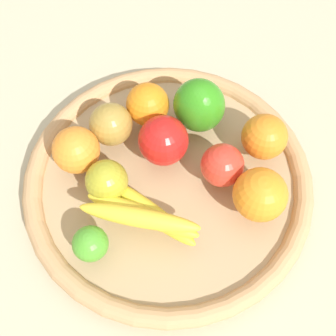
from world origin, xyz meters
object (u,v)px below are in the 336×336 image
(apple_1, at_px, (222,165))
(orange_2, at_px, (148,104))
(apple_3, at_px, (111,124))
(orange_0, at_px, (76,150))
(orange_3, at_px, (264,137))
(orange_1, at_px, (260,195))
(banana_bunch, at_px, (143,214))
(lime_0, at_px, (90,244))
(apple_2, at_px, (166,140))
(bell_pepper, at_px, (199,106))
(apple_0, at_px, (107,181))

(apple_1, height_order, orange_2, orange_2)
(apple_3, bearing_deg, orange_0, 123.97)
(orange_3, xyz_separation_m, orange_1, (-0.10, 0.04, 0.00))
(banana_bunch, xyz_separation_m, orange_3, (0.09, -0.21, 0.01))
(orange_2, relative_size, lime_0, 1.39)
(apple_2, height_order, bell_pepper, bell_pepper)
(orange_1, xyz_separation_m, orange_2, (0.20, 0.13, -0.00))
(apple_0, bearing_deg, apple_1, -92.22)
(banana_bunch, bearing_deg, apple_2, -26.25)
(apple_0, relative_size, orange_3, 0.89)
(orange_3, relative_size, orange_0, 0.98)
(apple_1, height_order, orange_1, orange_1)
(apple_0, distance_m, orange_2, 0.15)
(orange_0, bearing_deg, lime_0, -178.00)
(orange_2, height_order, orange_0, orange_0)
(orange_1, xyz_separation_m, orange_0, (0.13, 0.26, -0.00))
(banana_bunch, bearing_deg, apple_1, -67.49)
(lime_0, bearing_deg, apple_2, -43.64)
(orange_1, bearing_deg, bell_pepper, 17.47)
(apple_1, relative_size, banana_bunch, 0.39)
(banana_bunch, bearing_deg, orange_3, -66.49)
(banana_bunch, bearing_deg, orange_1, -92.43)
(orange_1, height_order, orange_0, orange_1)
(orange_0, bearing_deg, apple_0, -146.32)
(apple_0, height_order, bell_pepper, bell_pepper)
(banana_bunch, height_order, orange_1, orange_1)
(apple_0, relative_size, banana_bunch, 0.37)
(apple_2, relative_size, banana_bunch, 0.46)
(orange_3, bearing_deg, apple_1, 115.19)
(bell_pepper, xyz_separation_m, orange_0, (-0.04, 0.20, -0.01))
(bell_pepper, bearing_deg, apple_2, 71.21)
(apple_1, xyz_separation_m, orange_2, (0.13, 0.09, 0.00))
(apple_0, distance_m, banana_bunch, 0.08)
(apple_3, xyz_separation_m, orange_2, (0.03, -0.06, 0.00))
(apple_3, bearing_deg, bell_pepper, -89.87)
(orange_1, distance_m, orange_2, 0.24)
(bell_pepper, xyz_separation_m, lime_0, (-0.19, 0.20, -0.02))
(apple_2, distance_m, orange_3, 0.15)
(orange_2, xyz_separation_m, lime_0, (-0.22, 0.12, -0.01))
(apple_2, xyz_separation_m, bell_pepper, (0.05, -0.06, 0.01))
(apple_0, distance_m, orange_0, 0.07)
(apple_2, relative_size, lime_0, 1.54)
(apple_1, relative_size, apple_0, 1.04)
(apple_0, bearing_deg, orange_1, -107.57)
(lime_0, bearing_deg, orange_1, -84.86)
(apple_0, xyz_separation_m, lime_0, (-0.09, 0.03, -0.01))
(lime_0, bearing_deg, apple_1, -68.24)
(apple_3, bearing_deg, apple_2, -121.36)
(apple_3, height_order, bell_pepper, bell_pepper)
(orange_1, xyz_separation_m, bell_pepper, (0.17, 0.05, 0.01))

